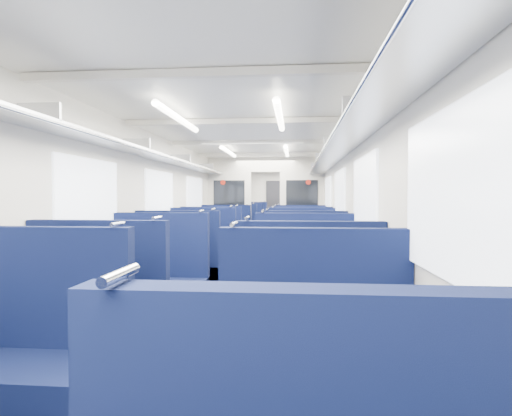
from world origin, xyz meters
TOP-DOWN VIEW (x-y plane):
  - floor at (0.00, 0.00)m, footprint 2.80×18.00m
  - ceiling at (0.00, 0.00)m, footprint 2.80×18.00m
  - wall_left at (-1.40, 0.00)m, footprint 0.02×18.00m
  - dado_left at (-1.39, 0.00)m, footprint 0.03×17.90m
  - wall_right at (1.40, 0.00)m, footprint 0.02×18.00m
  - dado_right at (1.39, 0.00)m, footprint 0.03×17.90m
  - wall_far at (0.00, 9.00)m, footprint 2.80×0.02m
  - luggage_rack_left at (-1.21, 0.00)m, footprint 0.36×17.40m
  - luggage_rack_right at (1.21, 0.00)m, footprint 0.36×17.40m
  - windows at (0.00, -0.46)m, footprint 2.78×15.60m
  - ceiling_fittings at (0.00, -0.26)m, footprint 2.70×16.06m
  - end_door at (0.00, 8.94)m, footprint 0.75×0.06m
  - bulkhead at (-0.00, 3.17)m, footprint 2.80×0.10m
  - seat_6 at (-0.83, -4.76)m, footprint 1.13×0.62m
  - seat_7 at (0.83, -4.71)m, footprint 1.13×0.62m
  - seat_8 at (-0.83, -3.71)m, footprint 1.13×0.62m
  - seat_9 at (0.83, -3.69)m, footprint 1.13×0.62m
  - seat_10 at (-0.83, -2.45)m, footprint 1.13×0.62m
  - seat_11 at (0.83, -2.42)m, footprint 1.13×0.62m
  - seat_12 at (-0.83, -1.41)m, footprint 1.13×0.62m
  - seat_13 at (0.83, -1.34)m, footprint 1.13×0.62m
  - seat_14 at (-0.83, -0.21)m, footprint 1.13×0.62m
  - seat_15 at (0.83, -0.16)m, footprint 1.13×0.62m
  - seat_16 at (-0.83, 0.81)m, footprint 1.13×0.62m
  - seat_17 at (0.83, 0.94)m, footprint 1.13×0.62m
  - seat_18 at (-0.83, 2.16)m, footprint 1.13×0.62m
  - seat_19 at (0.83, 1.99)m, footprint 1.13×0.62m
  - seat_20 at (-0.83, 4.02)m, footprint 1.13×0.62m
  - seat_21 at (0.83, 4.13)m, footprint 1.13×0.62m
  - seat_22 at (-0.83, 5.30)m, footprint 1.13×0.62m
  - seat_23 at (0.83, 5.18)m, footprint 1.13×0.62m
  - seat_24 at (-0.83, 6.42)m, footprint 1.13×0.62m
  - seat_25 at (0.83, 6.40)m, footprint 1.13×0.62m
  - seat_26 at (-0.83, 7.51)m, footprint 1.13×0.62m
  - seat_27 at (0.83, 7.60)m, footprint 1.13×0.62m

SIDE VIEW (x-z plane):
  - floor at x=0.00m, z-range -0.01..0.01m
  - dado_left at x=-1.39m, z-range 0.00..0.70m
  - dado_right at x=1.39m, z-range 0.00..0.70m
  - seat_6 at x=-0.83m, z-range -0.24..1.01m
  - seat_7 at x=0.83m, z-range -0.24..1.01m
  - seat_8 at x=-0.83m, z-range -0.24..1.01m
  - seat_9 at x=0.83m, z-range -0.24..1.01m
  - seat_10 at x=-0.83m, z-range -0.24..1.01m
  - seat_11 at x=0.83m, z-range -0.24..1.01m
  - seat_12 at x=-0.83m, z-range -0.24..1.01m
  - seat_13 at x=0.83m, z-range -0.24..1.01m
  - seat_14 at x=-0.83m, z-range -0.24..1.01m
  - seat_15 at x=0.83m, z-range -0.24..1.01m
  - seat_16 at x=-0.83m, z-range -0.24..1.01m
  - seat_17 at x=0.83m, z-range -0.24..1.01m
  - seat_18 at x=-0.83m, z-range -0.24..1.01m
  - seat_19 at x=0.83m, z-range -0.24..1.01m
  - seat_20 at x=-0.83m, z-range -0.24..1.01m
  - seat_21 at x=0.83m, z-range -0.24..1.01m
  - seat_22 at x=-0.83m, z-range -0.24..1.01m
  - seat_23 at x=0.83m, z-range -0.24..1.01m
  - seat_24 at x=-0.83m, z-range -0.24..1.01m
  - seat_25 at x=0.83m, z-range -0.24..1.01m
  - seat_26 at x=-0.83m, z-range -0.24..1.01m
  - seat_27 at x=0.83m, z-range -0.24..1.01m
  - end_door at x=0.00m, z-range 0.00..2.00m
  - wall_left at x=-1.40m, z-range 0.00..2.35m
  - wall_right at x=1.40m, z-range 0.00..2.35m
  - wall_far at x=0.00m, z-range 0.00..2.35m
  - bulkhead at x=0.00m, z-range 0.06..2.41m
  - windows at x=0.00m, z-range 1.04..1.79m
  - luggage_rack_left at x=-1.21m, z-range 1.88..2.06m
  - luggage_rack_right at x=1.21m, z-range 1.88..2.06m
  - ceiling_fittings at x=0.00m, z-range 2.23..2.35m
  - ceiling at x=0.00m, z-range 2.35..2.35m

